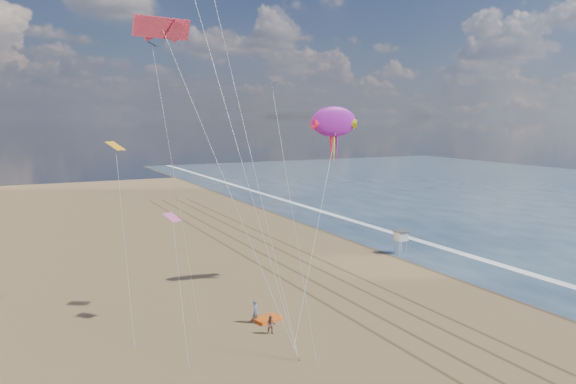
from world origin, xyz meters
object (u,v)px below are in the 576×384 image
object	(u,v)px
grounded_kite	(267,319)
show_kite	(334,122)
kite_flyer_a	(256,312)
lifeguard_stand	(401,236)
kite_flyer_b	(271,325)

from	to	relation	value
grounded_kite	show_kite	bearing A→B (deg)	17.32
show_kite	kite_flyer_a	bearing A→B (deg)	-149.25
lifeguard_stand	kite_flyer_b	size ratio (longest dim) A/B	1.87
lifeguard_stand	kite_flyer_b	world-z (taller)	lifeguard_stand
lifeguard_stand	grounded_kite	world-z (taller)	lifeguard_stand
show_kite	kite_flyer_a	distance (m)	20.04
lifeguard_stand	kite_flyer_a	world-z (taller)	lifeguard_stand
show_kite	kite_flyer_a	size ratio (longest dim) A/B	12.15
kite_flyer_a	kite_flyer_b	distance (m)	2.77
lifeguard_stand	grounded_kite	bearing A→B (deg)	-150.55
grounded_kite	kite_flyer_b	bearing A→B (deg)	-124.98
grounded_kite	kite_flyer_a	bearing A→B (deg)	164.96
lifeguard_stand	show_kite	distance (m)	20.81
kite_flyer_a	kite_flyer_b	bearing A→B (deg)	-126.18
grounded_kite	kite_flyer_a	distance (m)	1.33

